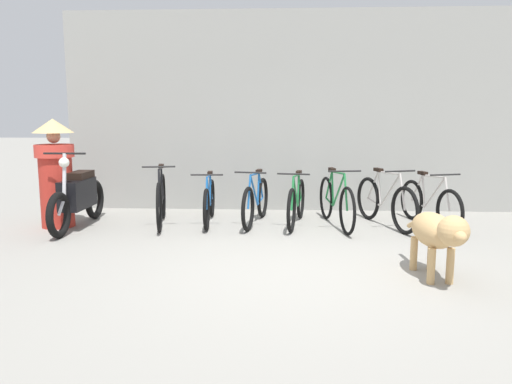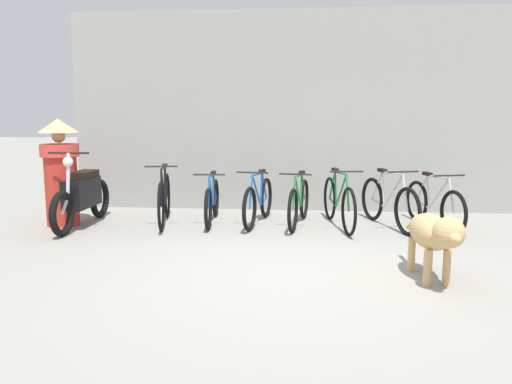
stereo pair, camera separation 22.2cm
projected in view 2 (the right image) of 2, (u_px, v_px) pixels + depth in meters
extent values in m
plane|color=gray|center=(294.00, 272.00, 5.17)|extent=(60.00, 60.00, 0.00)
cube|color=gray|center=(298.00, 112.00, 8.39)|extent=(7.68, 0.20, 3.33)
torus|color=black|center=(161.00, 207.00, 6.93)|extent=(0.17, 0.70, 0.70)
torus|color=black|center=(167.00, 196.00, 7.90)|extent=(0.17, 0.70, 0.70)
cylinder|color=black|center=(163.00, 187.00, 7.27)|extent=(0.11, 0.49, 0.58)
cylinder|color=black|center=(165.00, 185.00, 7.56)|extent=(0.05, 0.13, 0.53)
cylinder|color=black|center=(163.00, 168.00, 7.28)|extent=(0.13, 0.56, 0.06)
cylinder|color=black|center=(166.00, 199.00, 7.73)|extent=(0.09, 0.37, 0.08)
cylinder|color=black|center=(166.00, 182.00, 7.73)|extent=(0.08, 0.30, 0.49)
cylinder|color=black|center=(161.00, 188.00, 6.97)|extent=(0.06, 0.18, 0.52)
cube|color=black|center=(165.00, 166.00, 7.56)|extent=(0.10, 0.19, 0.05)
cylinder|color=black|center=(161.00, 166.00, 6.99)|extent=(0.46, 0.11, 0.02)
torus|color=black|center=(208.00, 209.00, 7.02)|extent=(0.09, 0.60, 0.60)
torus|color=black|center=(216.00, 198.00, 8.00)|extent=(0.09, 0.60, 0.60)
cylinder|color=#1959A5|center=(211.00, 191.00, 7.37)|extent=(0.06, 0.49, 0.50)
cylinder|color=#1959A5|center=(213.00, 190.00, 7.66)|extent=(0.04, 0.13, 0.46)
cylinder|color=#1959A5|center=(211.00, 176.00, 7.39)|extent=(0.06, 0.57, 0.06)
cylinder|color=#1959A5|center=(214.00, 201.00, 7.82)|extent=(0.05, 0.38, 0.07)
cylinder|color=#1959A5|center=(215.00, 186.00, 7.84)|extent=(0.05, 0.30, 0.42)
cylinder|color=#1959A5|center=(209.00, 193.00, 7.06)|extent=(0.04, 0.18, 0.44)
cube|color=black|center=(213.00, 173.00, 7.67)|extent=(0.08, 0.18, 0.05)
cylinder|color=black|center=(209.00, 175.00, 7.10)|extent=(0.46, 0.05, 0.02)
torus|color=black|center=(250.00, 209.00, 6.97)|extent=(0.16, 0.63, 0.63)
torus|color=black|center=(266.00, 198.00, 7.92)|extent=(0.16, 0.63, 0.63)
cylinder|color=#1959A5|center=(256.00, 191.00, 7.31)|extent=(0.11, 0.49, 0.52)
cylinder|color=#1959A5|center=(261.00, 189.00, 7.58)|extent=(0.05, 0.13, 0.48)
cylinder|color=#1959A5|center=(257.00, 174.00, 7.32)|extent=(0.12, 0.57, 0.06)
cylinder|color=#1959A5|center=(263.00, 201.00, 7.75)|extent=(0.09, 0.38, 0.08)
cylinder|color=#1959A5|center=(264.00, 186.00, 7.76)|extent=(0.08, 0.30, 0.44)
cylinder|color=#1959A5|center=(251.00, 192.00, 7.00)|extent=(0.06, 0.18, 0.47)
cube|color=black|center=(262.00, 171.00, 7.59)|extent=(0.10, 0.19, 0.05)
cylinder|color=black|center=(252.00, 173.00, 7.03)|extent=(0.46, 0.10, 0.02)
torus|color=black|center=(293.00, 211.00, 6.87)|extent=(0.15, 0.62, 0.62)
torus|color=black|center=(304.00, 199.00, 7.82)|extent=(0.15, 0.62, 0.62)
cylinder|color=#1E7238|center=(298.00, 192.00, 7.21)|extent=(0.11, 0.49, 0.52)
cylinder|color=#1E7238|center=(301.00, 190.00, 7.48)|extent=(0.05, 0.13, 0.47)
cylinder|color=#1E7238|center=(299.00, 176.00, 7.22)|extent=(0.12, 0.57, 0.06)
cylinder|color=#1E7238|center=(302.00, 202.00, 7.65)|extent=(0.09, 0.38, 0.07)
cylinder|color=#1E7238|center=(303.00, 187.00, 7.66)|extent=(0.08, 0.30, 0.43)
cylinder|color=#1E7238|center=(294.00, 194.00, 6.91)|extent=(0.06, 0.18, 0.46)
cube|color=black|center=(302.00, 173.00, 7.49)|extent=(0.10, 0.19, 0.05)
cylinder|color=black|center=(295.00, 174.00, 6.94)|extent=(0.46, 0.10, 0.02)
torus|color=black|center=(349.00, 212.00, 6.69)|extent=(0.16, 0.66, 0.67)
torus|color=black|center=(330.00, 198.00, 7.76)|extent=(0.16, 0.66, 0.67)
cylinder|color=#1E7238|center=(341.00, 191.00, 7.07)|extent=(0.12, 0.53, 0.55)
cylinder|color=#1E7238|center=(336.00, 189.00, 7.38)|extent=(0.05, 0.14, 0.50)
cylinder|color=#1E7238|center=(341.00, 173.00, 7.09)|extent=(0.14, 0.62, 0.06)
cylinder|color=#1E7238|center=(333.00, 202.00, 7.56)|extent=(0.10, 0.41, 0.08)
cylinder|color=#1E7238|center=(332.00, 185.00, 7.57)|extent=(0.08, 0.32, 0.46)
cylinder|color=#1E7238|center=(348.00, 193.00, 6.73)|extent=(0.06, 0.19, 0.49)
cube|color=black|center=(335.00, 170.00, 7.39)|extent=(0.10, 0.19, 0.05)
cylinder|color=black|center=(347.00, 172.00, 6.77)|extent=(0.46, 0.11, 0.02)
torus|color=black|center=(407.00, 211.00, 6.71)|extent=(0.26, 0.64, 0.66)
torus|color=black|center=(372.00, 199.00, 7.70)|extent=(0.26, 0.64, 0.66)
cylinder|color=beige|center=(393.00, 191.00, 7.06)|extent=(0.19, 0.49, 0.55)
cylinder|color=beige|center=(383.00, 189.00, 7.35)|extent=(0.07, 0.13, 0.50)
cylinder|color=beige|center=(392.00, 173.00, 7.08)|extent=(0.22, 0.57, 0.06)
cylinder|color=beige|center=(378.00, 203.00, 7.52)|extent=(0.15, 0.38, 0.08)
cylinder|color=beige|center=(377.00, 186.00, 7.53)|extent=(0.13, 0.30, 0.46)
cylinder|color=beige|center=(405.00, 193.00, 6.75)|extent=(0.08, 0.18, 0.49)
cube|color=black|center=(382.00, 170.00, 7.36)|extent=(0.12, 0.19, 0.05)
cylinder|color=black|center=(403.00, 172.00, 6.78)|extent=(0.44, 0.17, 0.02)
torus|color=black|center=(453.00, 213.00, 6.71)|extent=(0.22, 0.61, 0.62)
torus|color=black|center=(417.00, 201.00, 7.67)|extent=(0.22, 0.61, 0.62)
cylinder|color=beige|center=(439.00, 194.00, 7.05)|extent=(0.16, 0.48, 0.52)
cylinder|color=beige|center=(428.00, 192.00, 7.33)|extent=(0.06, 0.13, 0.47)
cylinder|color=beige|center=(438.00, 177.00, 7.06)|extent=(0.18, 0.56, 0.06)
cylinder|color=beige|center=(423.00, 204.00, 7.49)|extent=(0.13, 0.37, 0.07)
cylinder|color=beige|center=(422.00, 188.00, 7.51)|extent=(0.11, 0.29, 0.43)
cylinder|color=beige|center=(451.00, 196.00, 6.75)|extent=(0.07, 0.18, 0.46)
cube|color=black|center=(427.00, 174.00, 7.34)|extent=(0.12, 0.19, 0.05)
cylinder|color=black|center=(449.00, 176.00, 6.78)|extent=(0.45, 0.15, 0.02)
torus|color=black|center=(62.00, 214.00, 6.67)|extent=(0.10, 0.62, 0.62)
torus|color=black|center=(100.00, 198.00, 7.89)|extent=(0.10, 0.62, 0.62)
cube|color=black|center=(82.00, 193.00, 7.25)|extent=(0.29, 0.76, 0.41)
cube|color=black|center=(85.00, 174.00, 7.35)|extent=(0.24, 0.49, 0.10)
cylinder|color=silver|center=(68.00, 175.00, 6.82)|extent=(0.05, 0.14, 0.61)
cylinder|color=silver|center=(65.00, 206.00, 6.75)|extent=(0.04, 0.22, 0.21)
cylinder|color=black|center=(68.00, 153.00, 6.82)|extent=(0.58, 0.03, 0.03)
sphere|color=silver|center=(68.00, 162.00, 6.81)|extent=(0.14, 0.14, 0.14)
ellipsoid|color=tan|center=(430.00, 231.00, 4.91)|extent=(0.42, 0.76, 0.34)
cylinder|color=tan|center=(447.00, 268.00, 4.74)|extent=(0.08, 0.08, 0.35)
cylinder|color=tan|center=(427.00, 268.00, 4.73)|extent=(0.08, 0.08, 0.35)
cylinder|color=tan|center=(429.00, 255.00, 5.18)|extent=(0.08, 0.08, 0.35)
cylinder|color=tan|center=(411.00, 255.00, 5.18)|extent=(0.08, 0.08, 0.35)
sphere|color=tan|center=(449.00, 233.00, 4.46)|extent=(0.32, 0.32, 0.29)
ellipsoid|color=tan|center=(454.00, 238.00, 4.34)|extent=(0.13, 0.17, 0.11)
cylinder|color=tan|center=(413.00, 224.00, 5.40)|extent=(0.09, 0.32, 0.18)
cylinder|color=#B72D23|center=(62.00, 185.00, 7.31)|extent=(0.63, 0.63, 1.20)
cylinder|color=#D63C32|center=(59.00, 150.00, 7.24)|extent=(0.74, 0.74, 0.18)
sphere|color=tan|center=(59.00, 136.00, 7.20)|extent=(0.26, 0.26, 0.19)
cone|color=tan|center=(58.00, 126.00, 7.18)|extent=(0.77, 0.77, 0.20)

